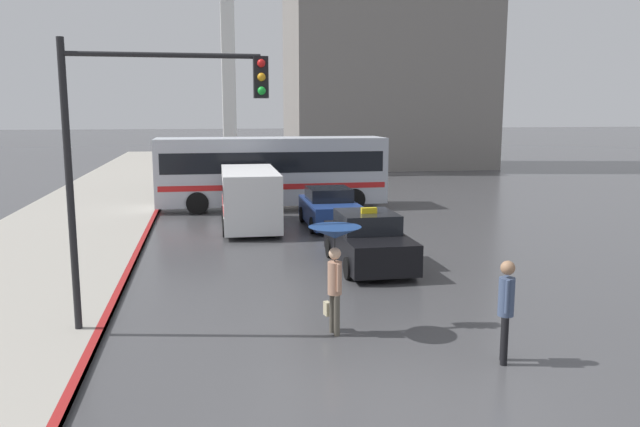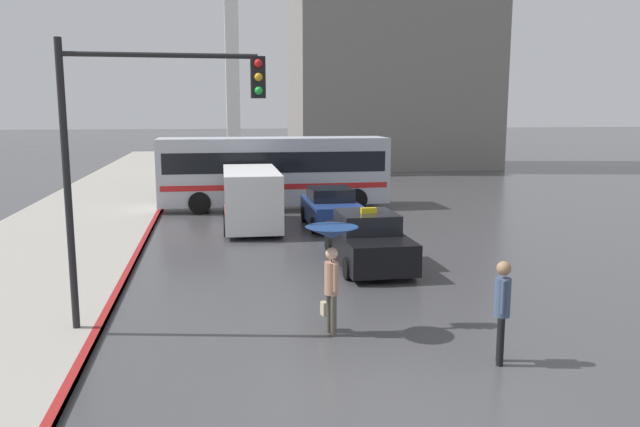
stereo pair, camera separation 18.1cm
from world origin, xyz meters
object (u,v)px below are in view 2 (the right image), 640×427
object	(u,v)px
city_bus	(274,169)
ambulance_van	(251,196)
taxi	(368,242)
sedan_red	(331,209)
pedestrian_with_umbrella	(332,248)
traffic_light	(147,131)
pedestrian_man	(502,303)

from	to	relation	value
city_bus	ambulance_van	bearing A→B (deg)	-15.39
taxi	ambulance_van	distance (m)	7.15
sedan_red	pedestrian_with_umbrella	distance (m)	11.76
ambulance_van	traffic_light	xyz separation A→B (m)	(-2.62, -10.89, 2.77)
sedan_red	pedestrian_with_umbrella	size ratio (longest dim) A/B	1.85
taxi	ambulance_van	world-z (taller)	ambulance_van
pedestrian_with_umbrella	traffic_light	size ratio (longest dim) A/B	0.38
taxi	traffic_light	xyz separation A→B (m)	(-5.52, -4.38, 3.29)
pedestrian_with_umbrella	ambulance_van	bearing A→B (deg)	-7.88
pedestrian_with_umbrella	sedan_red	bearing A→B (deg)	-22.70
taxi	sedan_red	world-z (taller)	taxi
city_bus	pedestrian_man	world-z (taller)	city_bus
ambulance_van	pedestrian_man	xyz separation A→B (m)	(3.48, -13.68, -0.14)
sedan_red	ambulance_van	world-z (taller)	ambulance_van
pedestrian_with_umbrella	pedestrian_man	xyz separation A→B (m)	(2.64, -1.93, -0.67)
taxi	city_bus	distance (m)	11.41
sedan_red	city_bus	bearing A→B (deg)	-71.30
ambulance_van	pedestrian_man	world-z (taller)	ambulance_van
pedestrian_man	traffic_light	distance (m)	7.31
sedan_red	pedestrian_man	world-z (taller)	pedestrian_man
ambulance_van	pedestrian_man	bearing A→B (deg)	105.17
taxi	traffic_light	bearing A→B (deg)	38.42
pedestrian_with_umbrella	traffic_light	bearing A→B (deg)	64.10
sedan_red	pedestrian_man	xyz separation A→B (m)	(0.46, -13.43, 0.40)
taxi	pedestrian_man	bearing A→B (deg)	94.62
city_bus	traffic_light	size ratio (longest dim) A/B	1.79
sedan_red	city_bus	size ratio (longest dim) A/B	0.39
ambulance_van	pedestrian_man	distance (m)	14.12
pedestrian_man	traffic_light	xyz separation A→B (m)	(-6.10, 2.79, 2.91)
pedestrian_man	city_bus	bearing A→B (deg)	-149.59
sedan_red	pedestrian_with_umbrella	world-z (taller)	pedestrian_with_umbrella
taxi	sedan_red	bearing A→B (deg)	-91.14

